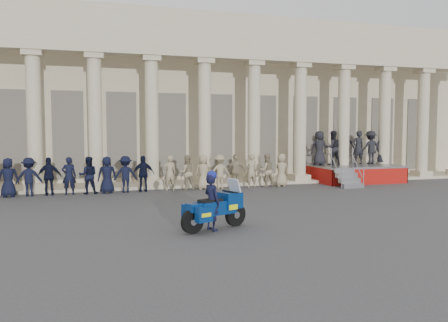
% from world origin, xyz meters
% --- Properties ---
extents(ground, '(90.00, 90.00, 0.00)m').
position_xyz_m(ground, '(0.00, 0.00, 0.00)').
color(ground, '#3C3C3F').
rests_on(ground, ground).
extents(building, '(40.00, 12.50, 9.00)m').
position_xyz_m(building, '(-0.00, 14.74, 4.52)').
color(building, tan).
rests_on(building, ground).
extents(officer_rank, '(16.50, 0.62, 1.64)m').
position_xyz_m(officer_rank, '(-3.01, 6.88, 0.82)').
color(officer_rank, black).
rests_on(officer_rank, ground).
extents(reviewing_stand, '(4.91, 4.26, 2.77)m').
position_xyz_m(reviewing_stand, '(9.62, 7.85, 1.56)').
color(reviewing_stand, gray).
rests_on(reviewing_stand, ground).
extents(motorcycle, '(2.08, 1.27, 1.40)m').
position_xyz_m(motorcycle, '(-0.72, -1.37, 0.61)').
color(motorcycle, black).
rests_on(motorcycle, ground).
extents(rider, '(0.57, 0.68, 1.68)m').
position_xyz_m(rider, '(-0.83, -1.42, 0.84)').
color(rider, black).
rests_on(rider, ground).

